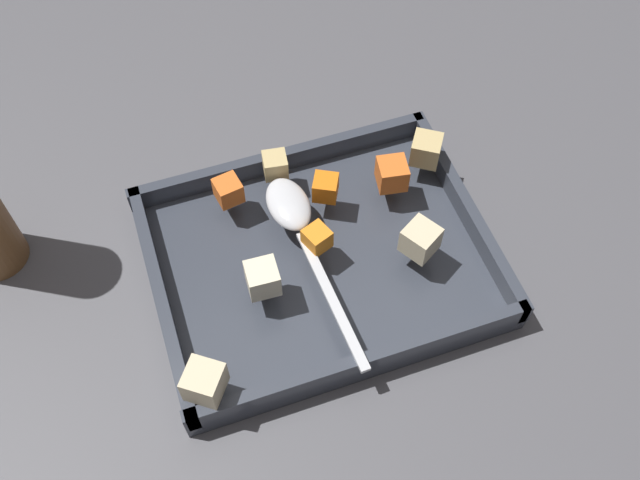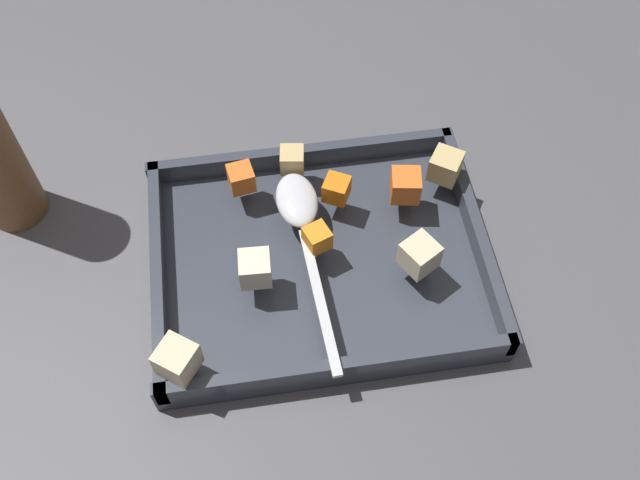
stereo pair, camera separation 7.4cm
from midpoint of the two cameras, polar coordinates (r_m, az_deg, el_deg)
The scene contains 12 objects.
ground_plane at distance 0.79m, azimuth 2.35°, elevation -1.58°, with size 4.00×4.00×0.00m, color #4C4C51.
baking_dish at distance 0.78m, azimuth 2.73°, elevation -1.82°, with size 0.35×0.28×0.04m.
carrot_chunk_corner_sw at distance 0.78m, azimuth -3.57°, elevation 4.71°, with size 0.03×0.03×0.03m, color orange.
carrot_chunk_corner_ne at distance 0.78m, azimuth 9.47°, elevation 4.09°, with size 0.03×0.03×0.03m, color orange.
carrot_chunk_near_right at distance 0.74m, azimuth 2.64°, elevation -0.05°, with size 0.02×0.02×0.02m, color orange.
carrot_chunk_mid_left at distance 0.78m, azimuth 4.05°, elevation 3.83°, with size 0.03×0.03×0.03m, color orange.
potato_chunk_far_right at distance 0.68m, azimuth -8.14°, elevation -9.59°, with size 0.03×0.03×0.03m, color beige.
potato_chunk_near_left at distance 0.72m, azimuth -2.22°, elevation -2.50°, with size 0.03×0.03×0.03m, color beige.
potato_chunk_corner_nw at distance 0.81m, azimuth 12.49°, elevation 5.54°, with size 0.03×0.03×0.03m, color tan.
potato_chunk_near_spoon at distance 0.74m, azimuth 10.73°, elevation -1.41°, with size 0.03×0.03×0.03m, color beige.
potato_chunk_rim_edge at distance 0.80m, azimuth 0.43°, elevation 6.17°, with size 0.03×0.03×0.03m, color tan.
serving_spoon at distance 0.76m, azimuth 1.12°, elevation 2.12°, with size 0.05×0.24×0.02m.
Camera 2 is at (-0.06, -0.41, 0.67)m, focal length 40.52 mm.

